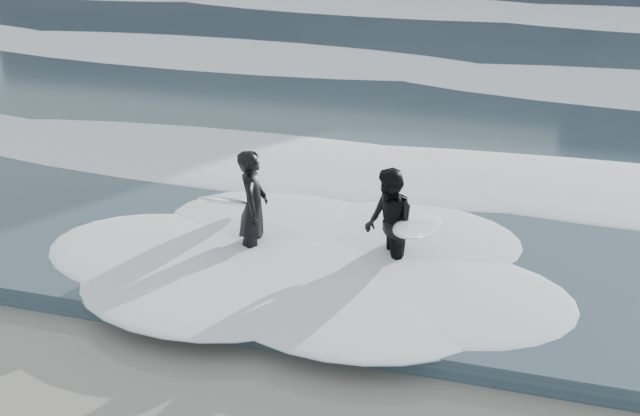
% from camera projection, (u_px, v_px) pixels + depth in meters
% --- Properties ---
extents(foam_near, '(60.00, 3.20, 0.20)m').
position_uv_depth(foam_near, '(458.00, 166.00, 14.69)').
color(foam_near, white).
rests_on(foam_near, sea).
extents(foam_mid, '(60.00, 4.00, 0.24)m').
position_uv_depth(foam_mid, '(492.00, 71.00, 20.81)').
color(foam_mid, white).
rests_on(foam_mid, sea).
extents(foam_far, '(60.00, 4.80, 0.30)m').
position_uv_depth(foam_far, '(515.00, 8.00, 28.67)').
color(foam_far, white).
rests_on(foam_far, sea).
extents(surfer_left, '(1.01, 2.03, 1.79)m').
position_uv_depth(surfer_left, '(248.00, 206.00, 11.82)').
color(surfer_left, black).
rests_on(surfer_left, ground).
extents(surfer_right, '(1.22, 2.29, 1.67)m').
position_uv_depth(surfer_right, '(394.00, 225.00, 11.37)').
color(surfer_right, black).
rests_on(surfer_right, ground).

